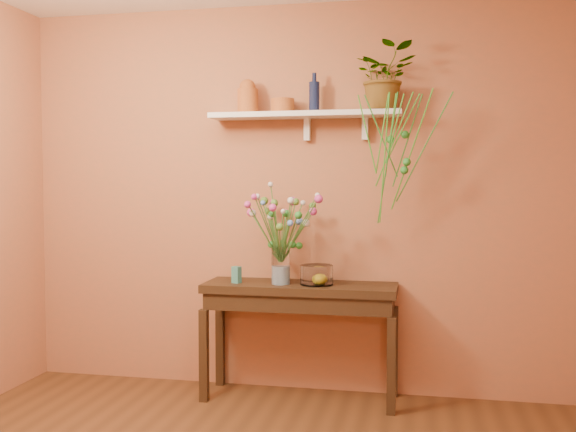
% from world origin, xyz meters
% --- Properties ---
extents(room, '(4.04, 4.04, 2.70)m').
position_xyz_m(room, '(0.00, 0.00, 1.35)').
color(room, '#563218').
rests_on(room, ground).
extents(sideboard, '(1.29, 0.42, 0.78)m').
position_xyz_m(sideboard, '(0.04, 1.77, 0.67)').
color(sideboard, '#342111').
rests_on(sideboard, ground).
extents(wall_shelf, '(1.30, 0.24, 0.19)m').
position_xyz_m(wall_shelf, '(0.06, 1.87, 1.92)').
color(wall_shelf, white).
rests_on(wall_shelf, room).
extents(terracotta_jug, '(0.18, 0.18, 0.23)m').
position_xyz_m(terracotta_jug, '(-0.35, 1.88, 2.05)').
color(terracotta_jug, '#B25924').
rests_on(terracotta_jug, wall_shelf).
extents(terracotta_pot, '(0.21, 0.21, 0.10)m').
position_xyz_m(terracotta_pot, '(-0.11, 1.89, 1.99)').
color(terracotta_pot, '#B25924').
rests_on(terracotta_pot, wall_shelf).
extents(blue_bottle, '(0.07, 0.07, 0.26)m').
position_xyz_m(blue_bottle, '(0.11, 1.88, 2.04)').
color(blue_bottle, '#121B3C').
rests_on(blue_bottle, wall_shelf).
extents(spider_plant, '(0.43, 0.39, 0.43)m').
position_xyz_m(spider_plant, '(0.59, 1.84, 2.15)').
color(spider_plant, '#297E29').
rests_on(spider_plant, wall_shelf).
extents(plant_fronds, '(0.59, 0.35, 0.83)m').
position_xyz_m(plant_fronds, '(0.68, 1.70, 1.68)').
color(plant_fronds, '#297E29').
rests_on(plant_fronds, wall_shelf).
extents(glass_vase, '(0.12, 0.12, 0.26)m').
position_xyz_m(glass_vase, '(-0.08, 1.72, 0.89)').
color(glass_vase, white).
rests_on(glass_vase, sideboard).
extents(bouquet, '(0.55, 0.52, 0.54)m').
position_xyz_m(bouquet, '(-0.07, 1.73, 1.23)').
color(bouquet, '#386B28').
rests_on(bouquet, glass_vase).
extents(glass_bowl, '(0.22, 0.22, 0.13)m').
position_xyz_m(glass_bowl, '(0.15, 1.75, 0.85)').
color(glass_bowl, white).
rests_on(glass_bowl, sideboard).
extents(lemon, '(0.08, 0.08, 0.08)m').
position_xyz_m(lemon, '(0.17, 1.73, 0.83)').
color(lemon, yellow).
rests_on(lemon, glass_bowl).
extents(carton, '(0.07, 0.06, 0.11)m').
position_xyz_m(carton, '(-0.39, 1.71, 0.84)').
color(carton, teal).
rests_on(carton, sideboard).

